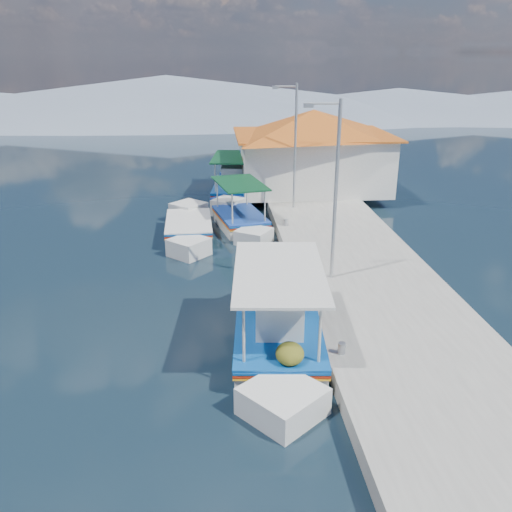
{
  "coord_description": "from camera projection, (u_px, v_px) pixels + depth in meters",
  "views": [
    {
      "loc": [
        0.62,
        -14.84,
        7.83
      ],
      "look_at": [
        1.98,
        2.18,
        1.3
      ],
      "focal_mm": 37.42,
      "sensor_mm": 36.0,
      "label": 1
    }
  ],
  "objects": [
    {
      "name": "quay",
      "position": [
        341.0,
        244.0,
        22.5
      ],
      "size": [
        5.0,
        44.0,
        0.5
      ],
      "primitive_type": "cube",
      "color": "#A19E96",
      "rests_on": "ground"
    },
    {
      "name": "caique_green_canopy",
      "position": [
        241.0,
        220.0,
        25.38
      ],
      "size": [
        2.83,
        6.36,
        2.43
      ],
      "rotation": [
        0.0,
        0.0,
        -0.21
      ],
      "color": "silver",
      "rests_on": "ground"
    },
    {
      "name": "harbor_building",
      "position": [
        312.0,
        148.0,
        30.0
      ],
      "size": [
        10.49,
        10.49,
        4.4
      ],
      "color": "white",
      "rests_on": "quay"
    },
    {
      "name": "caique_far",
      "position": [
        234.0,
        189.0,
        30.55
      ],
      "size": [
        2.78,
        7.52,
        2.65
      ],
      "rotation": [
        0.0,
        0.0,
        0.12
      ],
      "color": "#1A3D9C",
      "rests_on": "ground"
    },
    {
      "name": "caique_blue_hull",
      "position": [
        189.0,
        229.0,
        24.14
      ],
      "size": [
        2.15,
        6.75,
        1.2
      ],
      "rotation": [
        0.0,
        0.0,
        -0.04
      ],
      "color": "silver",
      "rests_on": "ground"
    },
    {
      "name": "bollards",
      "position": [
        295.0,
        243.0,
        21.5
      ],
      "size": [
        0.2,
        17.2,
        0.3
      ],
      "color": "#A5A8AD",
      "rests_on": "quay"
    },
    {
      "name": "mountain_ridge",
      "position": [
        258.0,
        101.0,
        68.46
      ],
      "size": [
        171.4,
        96.0,
        5.5
      ],
      "color": "slate",
      "rests_on": "ground"
    },
    {
      "name": "ground",
      "position": [
        198.0,
        322.0,
        16.56
      ],
      "size": [
        160.0,
        160.0,
        0.0
      ],
      "primitive_type": "plane",
      "color": "black",
      "rests_on": "ground"
    },
    {
      "name": "main_caique",
      "position": [
        278.0,
        332.0,
        14.93
      ],
      "size": [
        2.77,
        8.11,
        2.68
      ],
      "rotation": [
        0.0,
        0.0,
        0.08
      ],
      "color": "silver",
      "rests_on": "ground"
    },
    {
      "name": "lamp_post_far",
      "position": [
        293.0,
        140.0,
        25.76
      ],
      "size": [
        1.21,
        0.14,
        6.0
      ],
      "color": "#A5A8AD",
      "rests_on": "quay"
    },
    {
      "name": "lamp_post_near",
      "position": [
        334.0,
        183.0,
        17.38
      ],
      "size": [
        1.21,
        0.14,
        6.0
      ],
      "color": "#A5A8AD",
      "rests_on": "quay"
    }
  ]
}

